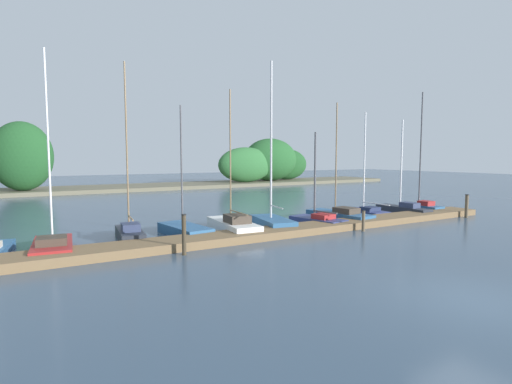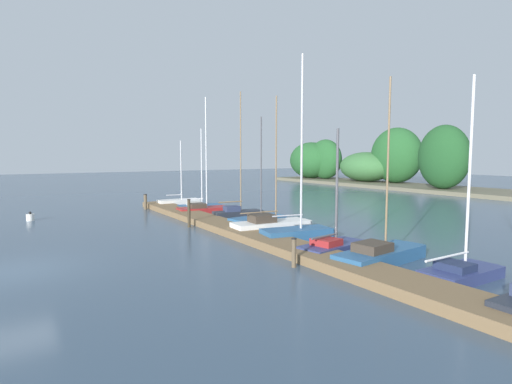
% 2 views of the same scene
% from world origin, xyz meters
% --- Properties ---
extents(ground, '(160.00, 160.00, 0.00)m').
position_xyz_m(ground, '(0.00, 0.00, 0.00)').
color(ground, '#384C60').
extents(dock_pier, '(30.09, 1.80, 0.35)m').
position_xyz_m(dock_pier, '(0.00, 9.82, 0.17)').
color(dock_pier, brown).
rests_on(dock_pier, ground).
extents(far_shore, '(74.27, 8.07, 7.42)m').
position_xyz_m(far_shore, '(-7.89, 40.84, 2.77)').
color(far_shore, '#66604C').
rests_on(far_shore, ground).
extents(sailboat_2, '(1.72, 3.74, 7.81)m').
position_xyz_m(sailboat_2, '(-9.04, 11.38, 0.33)').
color(sailboat_2, maroon).
rests_on(sailboat_2, ground).
extents(sailboat_3, '(1.31, 3.33, 7.85)m').
position_xyz_m(sailboat_3, '(-5.91, 12.27, 0.38)').
color(sailboat_3, '#232833').
rests_on(sailboat_3, ground).
extents(sailboat_4, '(1.73, 3.66, 6.13)m').
position_xyz_m(sailboat_4, '(-3.39, 12.24, 0.29)').
color(sailboat_4, '#285684').
rests_on(sailboat_4, ground).
extents(sailboat_5, '(1.66, 4.43, 6.97)m').
position_xyz_m(sailboat_5, '(-1.12, 11.57, 0.38)').
color(sailboat_5, white).
rests_on(sailboat_5, ground).
extents(sailboat_6, '(1.88, 3.59, 8.55)m').
position_xyz_m(sailboat_6, '(1.16, 11.53, 0.42)').
color(sailboat_6, '#285684').
rests_on(sailboat_6, ground).
extents(sailboat_7, '(1.82, 3.51, 5.05)m').
position_xyz_m(sailboat_7, '(3.87, 11.18, 0.31)').
color(sailboat_7, navy).
rests_on(sailboat_7, ground).
extents(sailboat_8, '(1.83, 4.52, 6.82)m').
position_xyz_m(sailboat_8, '(5.90, 11.73, 0.33)').
color(sailboat_8, '#285684').
rests_on(sailboat_8, ground).
extents(sailboat_9, '(1.34, 3.50, 6.48)m').
position_xyz_m(sailboat_9, '(8.68, 12.29, 0.31)').
color(sailboat_9, navy).
rests_on(sailboat_9, ground).
extents(sailboat_10, '(1.02, 4.07, 6.09)m').
position_xyz_m(sailboat_10, '(11.34, 11.62, 0.38)').
color(sailboat_10, '#232833').
rests_on(sailboat_10, ground).
extents(sailboat_11, '(1.04, 3.04, 8.02)m').
position_xyz_m(sailboat_11, '(13.31, 11.73, 0.43)').
color(sailboat_11, '#285684').
rests_on(sailboat_11, ground).
extents(mooring_piling_1, '(0.19, 0.19, 1.57)m').
position_xyz_m(mooring_piling_1, '(-4.76, 8.47, 0.79)').
color(mooring_piling_1, '#3D3323').
rests_on(mooring_piling_1, ground).
extents(mooring_piling_2, '(0.18, 0.18, 1.06)m').
position_xyz_m(mooring_piling_2, '(4.69, 8.52, 0.54)').
color(mooring_piling_2, brown).
rests_on(mooring_piling_2, ground).
extents(mooring_piling_3, '(0.22, 0.22, 1.42)m').
position_xyz_m(mooring_piling_3, '(13.50, 8.59, 0.72)').
color(mooring_piling_3, brown).
rests_on(mooring_piling_3, ground).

